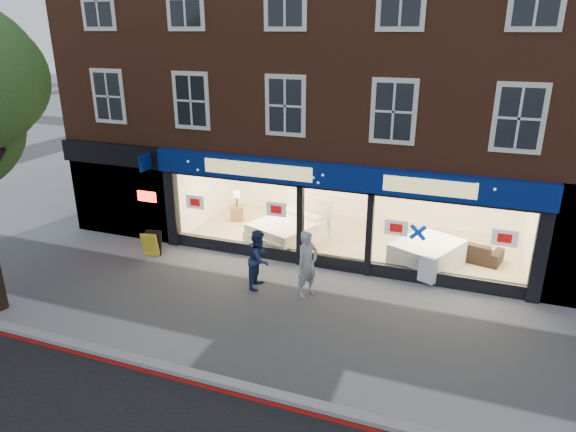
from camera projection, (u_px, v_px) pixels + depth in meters
The scene contains 12 objects.
ground at pixel (299, 319), 12.80m from camera, with size 120.00×120.00×0.00m, color gray.
kerb_line at pixel (247, 398), 10.08m from camera, with size 60.00×0.10×0.01m, color #8C0A07.
kerb_stone at pixel (251, 389), 10.23m from camera, with size 60.00×0.25×0.12m, color gray.
showroom_floor at pixel (351, 241), 17.40m from camera, with size 11.00×4.50×0.10m, color tan.
building at pixel (371, 33), 16.60m from camera, with size 19.00×8.26×10.30m.
display_bed at pixel (289, 229), 17.24m from camera, with size 2.67×2.89×1.33m.
bedside_table at pixel (237, 213), 19.02m from camera, with size 0.45×0.45×0.55m, color brown.
mattress_stack at pixel (427, 254), 15.30m from camera, with size 2.23×2.44×0.78m.
sofa at pixel (466, 248), 15.93m from camera, with size 2.12×0.83×0.62m, color black.
a_board at pixel (152, 244), 16.23m from camera, with size 0.54×0.35×0.83m, color yellow.
pedestrian_grey at pixel (307, 264), 13.67m from camera, with size 0.67×0.44×1.84m, color #96989D.
pedestrian_blue at pixel (259, 259), 14.17m from camera, with size 0.81×0.63×1.67m, color #1B264D.
Camera 1 is at (3.63, -10.52, 6.84)m, focal length 32.00 mm.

